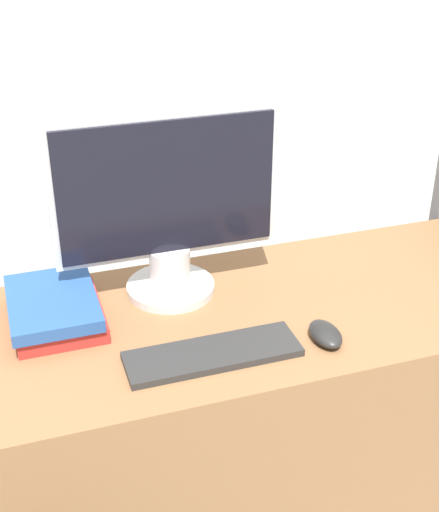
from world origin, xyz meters
name	(u,v)px	position (x,y,z in m)	size (l,w,h in m)	color
desk	(242,432)	(0.00, 0.28, 0.37)	(1.41, 0.57, 0.74)	#8C603D
monitor	(167,208)	(-0.14, 0.42, 0.96)	(0.52, 0.21, 0.44)	silver
keyboard	(213,354)	(-0.12, 0.14, 0.74)	(0.37, 0.11, 0.02)	#2D2D2D
mouse	(325,334)	(0.13, 0.12, 0.75)	(0.06, 0.10, 0.03)	#262626
book_stack	(55,309)	(-0.42, 0.37, 0.77)	(0.20, 0.26, 0.07)	#B72D28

